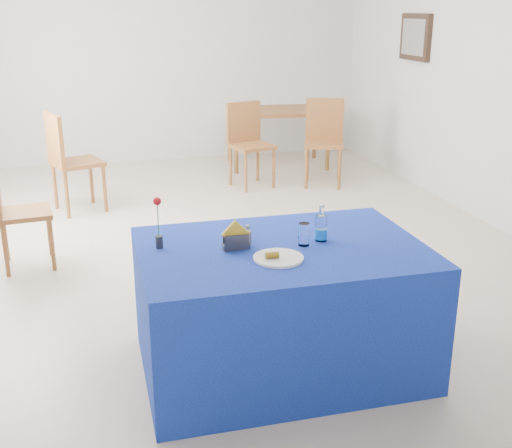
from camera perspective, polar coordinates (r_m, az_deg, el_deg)
The scene contains 18 objects.
floor at distance 5.86m, azimuth -1.48°, elevation -1.55°, with size 7.00×7.00×0.00m, color beige.
room_shell at distance 5.50m, azimuth -1.64°, elevation 15.77°, with size 7.00×7.00×7.00m.
picture_frame at distance 7.89m, azimuth 14.01°, elevation 15.82°, with size 0.06×0.64×0.52m, color black.
picture_art at distance 7.88m, azimuth 13.84°, elevation 15.83°, with size 0.02×0.52×0.40m, color #998C66.
plate at distance 3.42m, azimuth 2.00°, elevation -3.05°, with size 0.27×0.27×0.01m, color white.
drinking_glass at distance 3.61m, azimuth 4.28°, elevation -0.92°, with size 0.06×0.06×0.13m, color white.
salt_shaker at distance 3.70m, azimuth -0.75°, elevation -0.72°, with size 0.03×0.03×0.09m, color slate.
pepper_shaker at distance 3.61m, azimuth -0.65°, elevation -1.26°, with size 0.03×0.03×0.09m, color slate.
blue_table at distance 3.76m, azimuth 2.24°, elevation -7.42°, with size 1.60×1.10×0.76m.
water_bottle at distance 3.69m, azimuth 5.81°, elevation -0.41°, with size 0.07×0.07×0.21m.
napkin_holder at distance 3.55m, azimuth -1.80°, elevation -1.50°, with size 0.16×0.06×0.17m.
rose_vase at distance 3.58m, azimuth -8.68°, elevation -0.03°, with size 0.05×0.05×0.29m.
oak_table at distance 8.56m, azimuth 1.93°, elevation 9.66°, with size 1.35×0.94×0.76m.
chair_bg_left at distance 7.61m, azimuth -0.71°, elevation 7.64°, with size 0.54×0.54×0.98m.
chair_bg_right at distance 7.73m, azimuth 6.07°, elevation 7.83°, with size 0.58×0.58×1.01m.
chair_win_a at distance 5.48m, azimuth -20.82°, elevation 1.58°, with size 0.45×0.45×0.92m.
chair_win_b at distance 6.83m, azimuth -16.41°, elevation 5.85°, with size 0.59×0.59×1.03m.
banana_pieces at distance 3.40m, azimuth 1.46°, elevation -2.77°, with size 0.08×0.04×0.03m.
Camera 1 is at (-1.24, -5.36, 2.04)m, focal length 45.00 mm.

